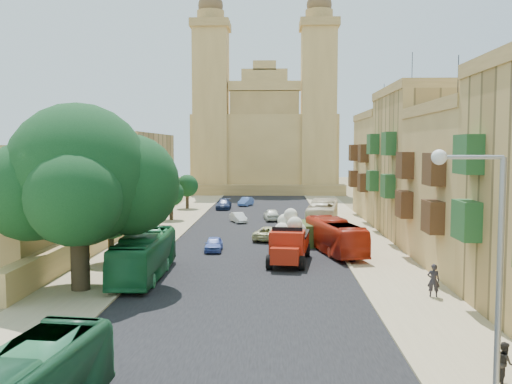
# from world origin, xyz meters

# --- Properties ---
(ground) EXTENTS (260.00, 260.00, 0.00)m
(ground) POSITION_xyz_m (0.00, 0.00, 0.00)
(ground) COLOR olive
(road_surface) EXTENTS (14.00, 140.00, 0.01)m
(road_surface) POSITION_xyz_m (0.00, 30.00, 0.01)
(road_surface) COLOR black
(road_surface) RESTS_ON ground
(sidewalk_east) EXTENTS (5.00, 140.00, 0.01)m
(sidewalk_east) POSITION_xyz_m (9.50, 30.00, 0.01)
(sidewalk_east) COLOR tan
(sidewalk_east) RESTS_ON ground
(sidewalk_west) EXTENTS (5.00, 140.00, 0.01)m
(sidewalk_west) POSITION_xyz_m (-9.50, 30.00, 0.01)
(sidewalk_west) COLOR tan
(sidewalk_west) RESTS_ON ground
(kerb_east) EXTENTS (0.25, 140.00, 0.12)m
(kerb_east) POSITION_xyz_m (7.00, 30.00, 0.06)
(kerb_east) COLOR tan
(kerb_east) RESTS_ON ground
(kerb_west) EXTENTS (0.25, 140.00, 0.12)m
(kerb_west) POSITION_xyz_m (-7.00, 30.00, 0.06)
(kerb_west) COLOR tan
(kerb_west) RESTS_ON ground
(townhouse_b) EXTENTS (9.00, 14.00, 14.90)m
(townhouse_b) POSITION_xyz_m (15.95, 11.00, 5.66)
(townhouse_b) COLOR tan
(townhouse_b) RESTS_ON ground
(townhouse_c) EXTENTS (9.00, 14.00, 17.40)m
(townhouse_c) POSITION_xyz_m (15.95, 25.00, 6.91)
(townhouse_c) COLOR tan
(townhouse_c) RESTS_ON ground
(townhouse_d) EXTENTS (9.00, 14.00, 15.90)m
(townhouse_d) POSITION_xyz_m (15.95, 39.00, 6.16)
(townhouse_d) COLOR tan
(townhouse_d) RESTS_ON ground
(west_wall) EXTENTS (1.00, 40.00, 1.80)m
(west_wall) POSITION_xyz_m (-12.50, 20.00, 0.90)
(west_wall) COLOR tan
(west_wall) RESTS_ON ground
(west_building_low) EXTENTS (10.00, 28.00, 8.40)m
(west_building_low) POSITION_xyz_m (-18.00, 18.00, 4.20)
(west_building_low) COLOR olive
(west_building_low) RESTS_ON ground
(west_building_mid) EXTENTS (10.00, 22.00, 10.00)m
(west_building_mid) POSITION_xyz_m (-18.00, 44.00, 5.00)
(west_building_mid) COLOR tan
(west_building_mid) RESTS_ON ground
(church) EXTENTS (28.00, 22.50, 36.30)m
(church) POSITION_xyz_m (-0.00, 78.61, 9.52)
(church) COLOR tan
(church) RESTS_ON ground
(ficus_tree) EXTENTS (10.82, 9.96, 10.82)m
(ficus_tree) POSITION_xyz_m (-9.40, 4.01, 6.40)
(ficus_tree) COLOR #332819
(ficus_tree) RESTS_ON ground
(street_tree_a) EXTENTS (3.16, 3.16, 4.86)m
(street_tree_a) POSITION_xyz_m (-10.00, 12.00, 3.25)
(street_tree_a) COLOR #332819
(street_tree_a) RESTS_ON ground
(street_tree_b) EXTENTS (3.48, 3.48, 5.35)m
(street_tree_b) POSITION_xyz_m (-10.00, 24.00, 3.59)
(street_tree_b) COLOR #332819
(street_tree_b) RESTS_ON ground
(street_tree_c) EXTENTS (2.92, 2.92, 4.49)m
(street_tree_c) POSITION_xyz_m (-10.00, 36.00, 3.00)
(street_tree_c) COLOR #332819
(street_tree_c) RESTS_ON ground
(street_tree_d) EXTENTS (2.98, 2.98, 4.59)m
(street_tree_d) POSITION_xyz_m (-10.00, 48.00, 3.07)
(street_tree_d) COLOR #332819
(street_tree_d) RESTS_ON ground
(streetlamp) EXTENTS (2.11, 0.44, 8.22)m
(streetlamp) POSITION_xyz_m (7.72, -12.00, 5.20)
(streetlamp) COLOR gray
(streetlamp) RESTS_ON ground
(red_truck) EXTENTS (3.32, 6.80, 3.83)m
(red_truck) POSITION_xyz_m (2.83, 12.17, 1.68)
(red_truck) COLOR #AA1F0D
(red_truck) RESTS_ON ground
(olive_pickup) EXTENTS (2.94, 4.81, 1.85)m
(olive_pickup) POSITION_xyz_m (4.27, 20.00, 0.90)
(olive_pickup) COLOR #374E1D
(olive_pickup) RESTS_ON ground
(bus_green_north) EXTENTS (2.53, 10.25, 2.85)m
(bus_green_north) POSITION_xyz_m (-6.50, 7.19, 1.42)
(bus_green_north) COLOR #196735
(bus_green_north) RESTS_ON ground
(bus_red_east) EXTENTS (4.24, 9.71, 2.63)m
(bus_red_east) POSITION_xyz_m (6.50, 16.07, 1.32)
(bus_red_east) COLOR red
(bus_red_east) RESTS_ON ground
(bus_cream_east) EXTENTS (4.05, 11.23, 3.06)m
(bus_cream_east) POSITION_xyz_m (6.50, 27.27, 1.53)
(bus_cream_east) COLOR beige
(bus_cream_east) RESTS_ON ground
(car_blue_a) EXTENTS (1.45, 3.39, 1.14)m
(car_blue_a) POSITION_xyz_m (-3.07, 16.53, 0.57)
(car_blue_a) COLOR #5570C8
(car_blue_a) RESTS_ON ground
(car_white_a) EXTENTS (2.26, 3.51, 1.09)m
(car_white_a) POSITION_xyz_m (-2.21, 33.93, 0.55)
(car_white_a) COLOR white
(car_white_a) RESTS_ON ground
(car_cream) EXTENTS (3.18, 4.78, 1.22)m
(car_cream) POSITION_xyz_m (1.31, 22.11, 0.61)
(car_cream) COLOR beige
(car_cream) RESTS_ON ground
(car_dkblue) EXTENTS (1.86, 4.53, 1.31)m
(car_dkblue) POSITION_xyz_m (-5.00, 47.24, 0.66)
(car_dkblue) COLOR #1B284E
(car_dkblue) RESTS_ON ground
(car_white_b) EXTENTS (1.97, 4.09, 1.35)m
(car_white_b) POSITION_xyz_m (1.44, 35.73, 0.67)
(car_white_b) COLOR silver
(car_white_b) RESTS_ON ground
(car_blue_b) EXTENTS (2.22, 3.83, 1.19)m
(car_blue_b) POSITION_xyz_m (-2.26, 51.79, 0.60)
(car_blue_b) COLOR #4569B6
(car_blue_b) RESTS_ON ground
(pedestrian_a) EXTENTS (0.75, 0.57, 1.86)m
(pedestrian_a) POSITION_xyz_m (10.57, 3.04, 0.93)
(pedestrian_a) COLOR #252127
(pedestrian_a) RESTS_ON ground
(pedestrian_b) EXTENTS (0.60, 0.75, 1.48)m
(pedestrian_b) POSITION_xyz_m (9.84, -8.54, 0.74)
(pedestrian_b) COLOR black
(pedestrian_b) RESTS_ON ground
(pedestrian_c) EXTENTS (0.71, 1.14, 1.81)m
(pedestrian_c) POSITION_xyz_m (7.50, 12.65, 0.91)
(pedestrian_c) COLOR #403F41
(pedestrian_c) RESTS_ON ground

